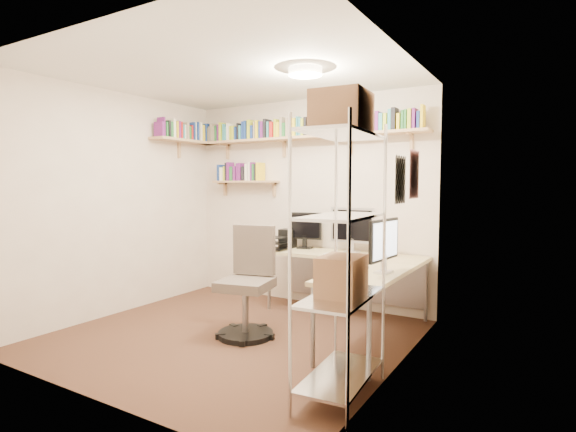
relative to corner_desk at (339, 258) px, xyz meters
The scene contains 6 objects.
ground 1.38m from the corner_desk, 125.54° to the right, with size 3.20×3.20×0.00m, color #45271D.
room_shell 1.47m from the corner_desk, 125.39° to the right, with size 3.24×3.04×2.52m.
wall_shelves 1.77m from the corner_desk, 163.58° to the left, with size 3.12×1.09×0.80m.
corner_desk is the anchor object (origin of this frame).
office_chair 1.06m from the corner_desk, 123.51° to the right, with size 0.57×0.57×1.06m.
wire_rack 1.84m from the corner_desk, 65.23° to the right, with size 0.46×0.85×2.07m.
Camera 1 is at (2.65, -3.36, 1.46)m, focal length 28.00 mm.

